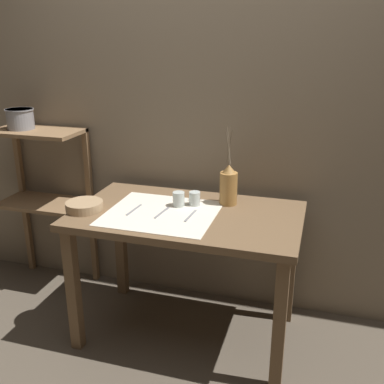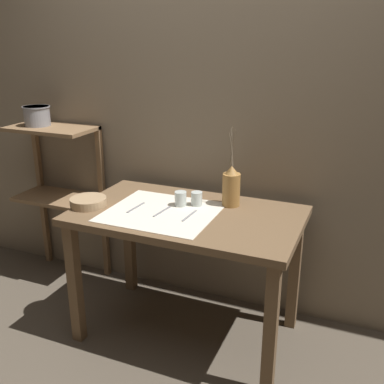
{
  "view_description": "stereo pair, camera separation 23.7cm",
  "coord_description": "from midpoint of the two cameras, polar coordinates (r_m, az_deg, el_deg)",
  "views": [
    {
      "loc": [
        0.67,
        -2.15,
        1.67
      ],
      "look_at": [
        0.03,
        0.0,
        0.89
      ],
      "focal_mm": 42.0,
      "sensor_mm": 36.0,
      "label": 1
    },
    {
      "loc": [
        0.89,
        -2.07,
        1.67
      ],
      "look_at": [
        0.03,
        0.0,
        0.89
      ],
      "focal_mm": 42.0,
      "sensor_mm": 36.0,
      "label": 2
    }
  ],
  "objects": [
    {
      "name": "fork_outer",
      "position": [
        2.37,
        2.55,
        -3.07
      ],
      "size": [
        0.02,
        0.17,
        0.0
      ],
      "color": "gray",
      "rests_on": "wooden_table"
    },
    {
      "name": "ground_plane",
      "position": [
        2.8,
        1.95,
        -17.33
      ],
      "size": [
        12.0,
        12.0,
        0.0
      ],
      "primitive_type": "plane",
      "color": "brown"
    },
    {
      "name": "wooden_shelf_unit",
      "position": [
        3.17,
        -14.5,
        2.28
      ],
      "size": [
        0.57,
        0.31,
        1.1
      ],
      "color": "brown",
      "rests_on": "ground_plane"
    },
    {
      "name": "fork_inner",
      "position": [
        2.42,
        -1.03,
        -2.54
      ],
      "size": [
        0.03,
        0.17,
        0.0
      ],
      "color": "gray",
      "rests_on": "wooden_table"
    },
    {
      "name": "knife_center",
      "position": [
        2.48,
        -4.44,
        -2.03
      ],
      "size": [
        0.02,
        0.17,
        0.0
      ],
      "color": "gray",
      "rests_on": "wooden_table"
    },
    {
      "name": "wooden_bowl",
      "position": [
        2.54,
        -10.46,
        -1.31
      ],
      "size": [
        0.2,
        0.2,
        0.05
      ],
      "color": "#9E7F5B",
      "rests_on": "wooden_table"
    },
    {
      "name": "metal_pot_large",
      "position": [
        3.12,
        -17.05,
        9.27
      ],
      "size": [
        0.18,
        0.18,
        0.13
      ],
      "color": "gray",
      "rests_on": "wooden_shelf_unit"
    },
    {
      "name": "linen_cloth",
      "position": [
        2.42,
        -1.07,
        -2.58
      ],
      "size": [
        0.58,
        0.53,
        0.0
      ],
      "color": "beige",
      "rests_on": "wooden_table"
    },
    {
      "name": "stone_wall_back",
      "position": [
        2.73,
        5.8,
        9.3
      ],
      "size": [
        7.0,
        0.06,
        2.4
      ],
      "color": "#7A6B56",
      "rests_on": "ground_plane"
    },
    {
      "name": "pitcher_with_flowers",
      "position": [
        2.5,
        7.72,
        0.58
      ],
      "size": [
        0.1,
        0.1,
        0.45
      ],
      "color": "olive",
      "rests_on": "wooden_table"
    },
    {
      "name": "wooden_table",
      "position": [
        2.46,
        2.12,
        -4.96
      ],
      "size": [
        1.23,
        0.72,
        0.77
      ],
      "color": "brown",
      "rests_on": "ground_plane"
    },
    {
      "name": "glass_tumbler_near",
      "position": [
        2.49,
        1.26,
        -0.9
      ],
      "size": [
        0.07,
        0.07,
        0.08
      ],
      "color": "#B7C1BC",
      "rests_on": "wooden_table"
    },
    {
      "name": "glass_tumbler_far",
      "position": [
        2.5,
        3.32,
        -0.89
      ],
      "size": [
        0.06,
        0.06,
        0.08
      ],
      "color": "#B7C1BC",
      "rests_on": "wooden_table"
    }
  ]
}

